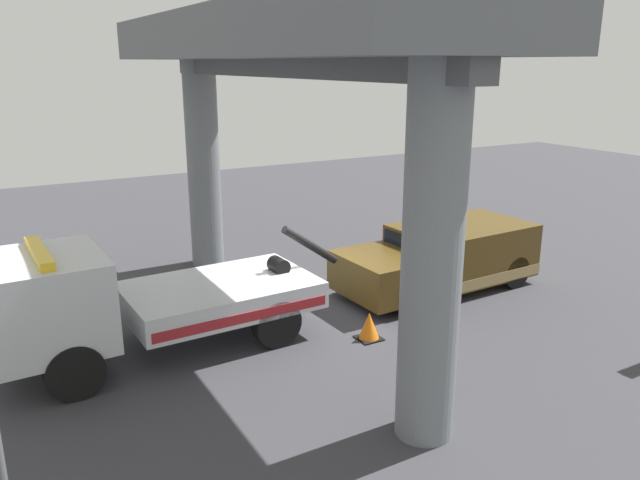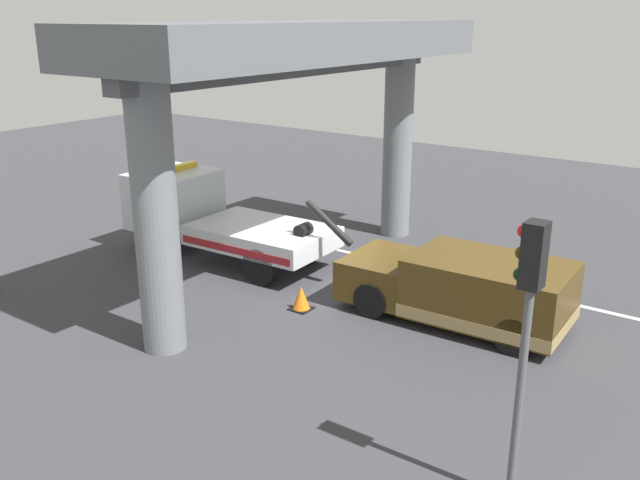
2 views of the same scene
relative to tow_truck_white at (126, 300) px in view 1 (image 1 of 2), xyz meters
The scene contains 8 objects.
ground_plane 4.29m from the tow_truck_white, behind, with size 60.00×40.00×0.10m, color #38383D.
lane_stripe_west 10.47m from the tow_truck_white, 166.19° to the right, with size 2.60×0.16×0.01m, color silver.
lane_stripe_mid 4.94m from the tow_truck_white, 148.81° to the right, with size 2.60×0.16×0.01m, color silver.
lane_stripe_east 3.35m from the tow_truck_white, 52.57° to the right, with size 2.60×0.16×0.01m, color silver.
tow_truck_white is the anchor object (origin of this frame).
towed_van_green 7.97m from the tow_truck_white, behind, with size 5.27×2.37×1.58m.
overpass_structure 5.45m from the tow_truck_white, behind, with size 3.60×11.76×6.56m.
traffic_cone_orange 4.91m from the tow_truck_white, 160.44° to the left, with size 0.49×0.49×0.59m.
Camera 1 is at (6.35, 11.46, 5.58)m, focal length 34.74 mm.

